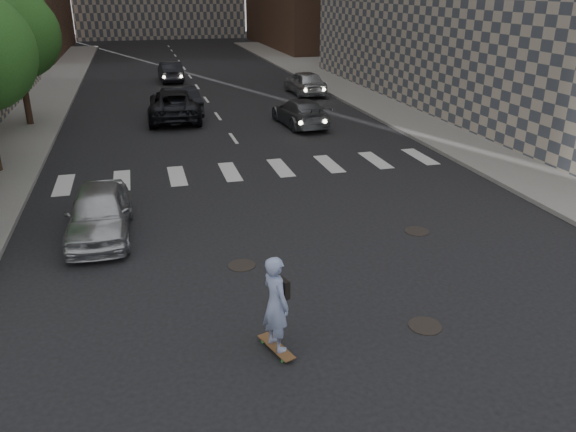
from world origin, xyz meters
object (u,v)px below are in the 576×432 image
object	(u,v)px
skateboarder	(276,303)
silver_sedan	(99,213)
tree_c	(16,30)
traffic_car_b	(300,112)
traffic_car_d	(305,82)
traffic_car_e	(170,71)
traffic_car_a	(179,101)
traffic_car_c	(175,105)

from	to	relation	value
skateboarder	silver_sedan	world-z (taller)	skateboarder
tree_c	silver_sedan	bearing A→B (deg)	-75.31
tree_c	traffic_car_b	bearing A→B (deg)	-14.44
traffic_car_b	traffic_car_d	xyz separation A→B (m)	(2.77, 8.49, 0.10)
traffic_car_d	skateboarder	bearing A→B (deg)	69.99
traffic_car_b	silver_sedan	bearing A→B (deg)	47.47
skateboarder	traffic_car_d	xyz separation A→B (m)	(8.51, 26.75, -0.30)
silver_sedan	traffic_car_e	world-z (taller)	traffic_car_e
traffic_car_b	traffic_car_e	xyz separation A→B (m)	(-5.33, 16.26, 0.05)
tree_c	traffic_car_d	distance (m)	17.19
skateboarder	traffic_car_e	bearing A→B (deg)	70.96
traffic_car_a	traffic_car_c	distance (m)	1.06
traffic_car_d	traffic_car_e	distance (m)	11.23
skateboarder	traffic_car_a	xyz separation A→B (m)	(0.01, 22.34, -0.27)
silver_sedan	traffic_car_a	bearing A→B (deg)	79.28
skateboarder	traffic_car_a	world-z (taller)	skateboarder
silver_sedan	traffic_car_d	distance (m)	23.48
traffic_car_c	traffic_car_d	distance (m)	10.33
traffic_car_b	traffic_car_c	bearing A→B (deg)	-31.16
tree_c	skateboarder	size ratio (longest dim) A/B	3.24
traffic_car_d	silver_sedan	bearing A→B (deg)	56.89
traffic_car_c	traffic_car_d	world-z (taller)	traffic_car_c
skateboarder	traffic_car_c	bearing A→B (deg)	72.40
tree_c	traffic_car_a	distance (m)	8.42
traffic_car_a	traffic_car_b	distance (m)	7.03
silver_sedan	traffic_car_c	size ratio (longest dim) A/B	0.73
traffic_car_d	traffic_car_e	bearing A→B (deg)	-46.18
tree_c	traffic_car_a	bearing A→B (deg)	5.20
silver_sedan	traffic_car_e	bearing A→B (deg)	83.85
skateboarder	traffic_car_c	size ratio (longest dim) A/B	0.36
silver_sedan	traffic_car_e	size ratio (longest dim) A/B	0.96
tree_c	traffic_car_e	xyz separation A→B (m)	(7.85, 12.86, -3.93)
silver_sedan	traffic_car_a	world-z (taller)	traffic_car_a
traffic_car_c	traffic_car_d	xyz separation A→B (m)	(8.79, 5.43, -0.02)
skateboarder	traffic_car_d	distance (m)	28.07
skateboarder	traffic_car_c	xyz separation A→B (m)	(-0.28, 21.32, -0.28)
traffic_car_d	traffic_car_a	bearing A→B (deg)	25.06
traffic_car_b	traffic_car_d	world-z (taller)	traffic_car_d
traffic_car_e	silver_sedan	bearing A→B (deg)	79.90
tree_c	silver_sedan	distance (m)	16.09
tree_c	silver_sedan	world-z (taller)	tree_c
silver_sedan	traffic_car_d	size ratio (longest dim) A/B	0.92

